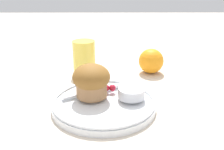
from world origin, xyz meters
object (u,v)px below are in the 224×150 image
Objects in this scene: butter_knife at (102,89)px; orange_fruit at (151,61)px; juice_glass at (84,57)px; muffin at (91,80)px.

orange_fruit is at bearing 21.75° from butter_knife.
orange_fruit is 0.20m from juice_glass.
butter_knife is 0.17m from juice_glass.
butter_knife is at bearing -130.51° from orange_fruit.
juice_glass is (-0.20, -0.00, 0.01)m from orange_fruit.
muffin is at bearing -153.28° from butter_knife.
muffin is 1.13× the size of orange_fruit.
juice_glass is (-0.06, 0.16, 0.03)m from butter_knife.
orange_fruit is at bearing 50.24° from muffin.
muffin is at bearing -79.68° from juice_glass.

